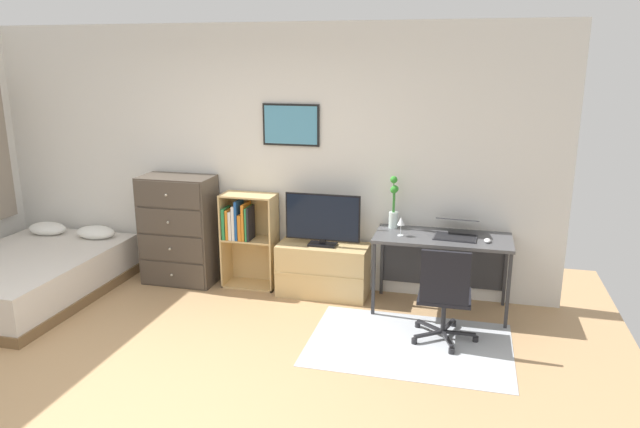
% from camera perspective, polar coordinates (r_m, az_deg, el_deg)
% --- Properties ---
extents(ground_plane, '(7.20, 7.20, 0.00)m').
position_cam_1_polar(ground_plane, '(4.60, -16.10, -16.69)').
color(ground_plane, tan).
extents(wall_back_with_posters, '(6.12, 0.09, 2.70)m').
position_cam_1_polar(wall_back_with_posters, '(6.22, -5.74, 5.46)').
color(wall_back_with_posters, silver).
rests_on(wall_back_with_posters, ground_plane).
extents(area_rug, '(1.70, 1.20, 0.01)m').
position_cam_1_polar(area_rug, '(5.20, 8.62, -12.29)').
color(area_rug, '#B2B7BC').
rests_on(area_rug, ground_plane).
extents(bed, '(1.42, 1.99, 0.56)m').
position_cam_1_polar(bed, '(6.69, -26.26, -5.36)').
color(bed, brown).
rests_on(bed, ground_plane).
extents(dresser, '(0.77, 0.46, 1.16)m').
position_cam_1_polar(dresser, '(6.48, -13.43, -1.50)').
color(dresser, '#4C4238').
rests_on(dresser, ground_plane).
extents(bookshelf, '(0.56, 0.30, 1.00)m').
position_cam_1_polar(bookshelf, '(6.24, -7.17, -1.80)').
color(bookshelf, tan).
rests_on(bookshelf, ground_plane).
extents(tv_stand, '(0.91, 0.41, 0.53)m').
position_cam_1_polar(tv_stand, '(6.05, 0.29, -5.40)').
color(tv_stand, tan).
rests_on(tv_stand, ground_plane).
extents(television, '(0.76, 0.16, 0.53)m').
position_cam_1_polar(television, '(5.86, 0.25, -0.61)').
color(television, black).
rests_on(television, tv_stand).
extents(desk, '(1.27, 0.59, 0.74)m').
position_cam_1_polar(desk, '(5.77, 11.74, -3.20)').
color(desk, '#4C4C4F').
rests_on(desk, ground_plane).
extents(office_chair, '(0.56, 0.58, 0.86)m').
position_cam_1_polar(office_chair, '(5.08, 11.92, -7.48)').
color(office_chair, '#232326').
rests_on(office_chair, ground_plane).
extents(laptop, '(0.42, 0.44, 0.17)m').
position_cam_1_polar(laptop, '(5.68, 13.03, -1.41)').
color(laptop, '#333338').
rests_on(laptop, desk).
extents(computer_mouse, '(0.06, 0.10, 0.03)m').
position_cam_1_polar(computer_mouse, '(5.57, 15.85, -2.47)').
color(computer_mouse, silver).
rests_on(computer_mouse, desk).
extents(bamboo_vase, '(0.09, 0.09, 0.52)m').
position_cam_1_polar(bamboo_vase, '(5.79, 7.12, 0.86)').
color(bamboo_vase, silver).
rests_on(bamboo_vase, desk).
extents(wine_glass, '(0.07, 0.07, 0.18)m').
position_cam_1_polar(wine_glass, '(5.57, 7.82, -0.77)').
color(wine_glass, silver).
rests_on(wine_glass, desk).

